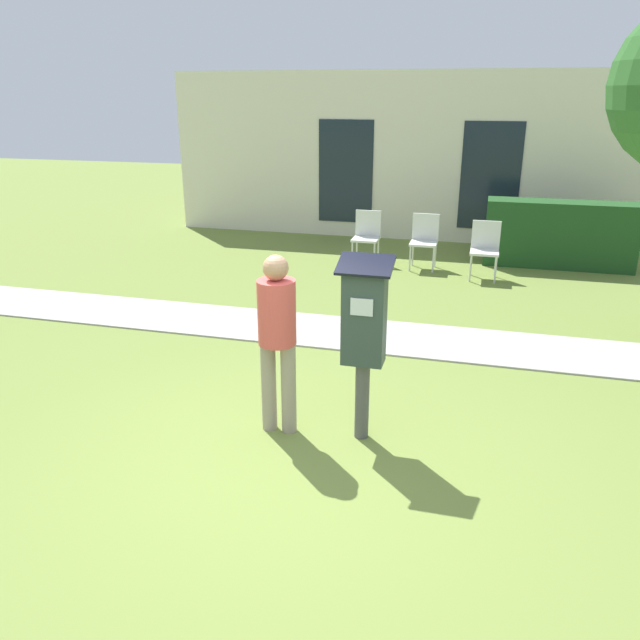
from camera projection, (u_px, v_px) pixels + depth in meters
name	position (u px, v px, depth m)	size (l,w,h in m)	color
ground_plane	(287.00, 460.00, 5.04)	(40.00, 40.00, 0.00)	olive
sidewalk	(358.00, 334.00, 7.64)	(12.00, 1.10, 0.02)	#A3A099
building_facade	(418.00, 158.00, 12.11)	(10.00, 0.26, 3.20)	beige
parking_meter	(364.00, 326.00, 5.04)	(0.44, 0.31, 1.59)	#4C4C4C
person_standing	(277.00, 331.00, 5.19)	(0.32, 0.32, 1.58)	gray
outdoor_chair_left	(367.00, 233.00, 10.68)	(0.44, 0.44, 0.90)	silver
outdoor_chair_middle	(424.00, 237.00, 10.39)	(0.44, 0.44, 0.90)	silver
outdoor_chair_right	(485.00, 245.00, 9.82)	(0.44, 0.44, 0.90)	silver
hedge_row	(559.00, 234.00, 10.48)	(2.42, 0.60, 1.10)	#1E471E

